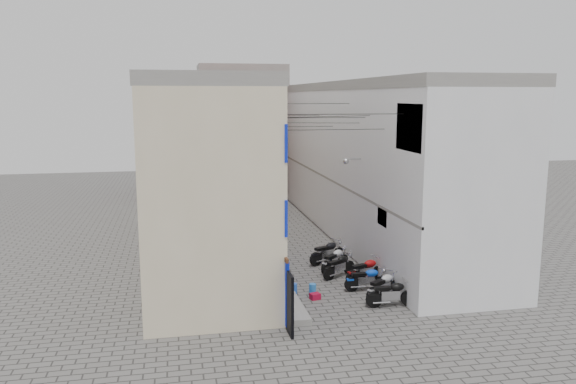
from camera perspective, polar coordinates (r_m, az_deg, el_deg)
ground at (r=21.22m, az=6.75°, el=-13.02°), size 90.00×90.00×0.00m
plinth at (r=32.84m, az=-3.75°, el=-4.49°), size 0.90×26.00×0.25m
building_left at (r=31.76m, az=-9.08°, el=2.95°), size 5.10×27.00×9.00m
building_right at (r=33.70m, az=8.15°, el=3.37°), size 5.94×26.00×9.00m
building_far_brick_left at (r=46.87m, az=-6.21°, el=5.78°), size 6.00×6.00×10.00m
building_far_brick_right at (r=49.61m, az=-0.62°, el=4.89°), size 5.00×6.00×8.00m
building_far_concrete at (r=53.00m, az=-4.65°, el=6.79°), size 8.00×5.00×11.00m
far_shopfront at (r=44.75m, az=-3.24°, el=0.74°), size 2.00×0.30×2.40m
overhead_wires at (r=26.96m, az=1.98°, el=7.48°), size 5.80×13.02×1.32m
motorcycle_a at (r=22.67m, az=10.48°, el=-10.00°), size 2.09×0.79×1.18m
motorcycle_b at (r=23.43m, az=9.67°, el=-9.27°), size 2.12×1.70×1.21m
motorcycle_c at (r=24.29m, az=8.03°, el=-8.63°), size 1.98×0.69×1.14m
motorcycle_d at (r=25.33m, az=7.94°, el=-7.76°), size 2.21×1.30×1.22m
motorcycle_e at (r=25.93m, az=5.23°, el=-7.36°), size 2.03×1.58×1.16m
motorcycle_f at (r=26.74m, az=4.81°, el=-6.76°), size 2.02×1.85×1.21m
motorcycle_g at (r=27.92m, az=4.04°, el=-6.00°), size 2.24×1.52×1.25m
person_a at (r=21.21m, az=-0.14°, el=-10.15°), size 0.42×0.57×1.43m
person_b at (r=24.70m, az=-1.90°, el=-6.93°), size 0.93×1.02×1.70m
water_jug_near at (r=23.73m, az=2.52°, el=-9.84°), size 0.33×0.33×0.47m
water_jug_far at (r=23.82m, az=0.59°, el=-9.78°), size 0.36×0.36×0.45m
red_crate at (r=23.27m, az=2.77°, el=-10.54°), size 0.47×0.40×0.25m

